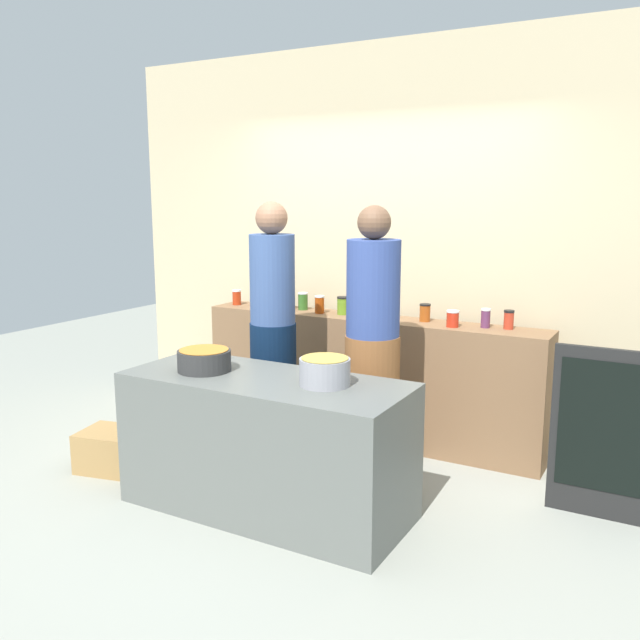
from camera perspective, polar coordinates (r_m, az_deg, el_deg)
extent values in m
plane|color=gray|center=(4.43, -2.28, -14.21)|extent=(12.00, 12.00, 0.00)
cube|color=tan|center=(5.33, 5.82, 6.66)|extent=(4.80, 0.12, 3.00)
cube|color=brown|center=(5.18, 4.06, -4.93)|extent=(2.70, 0.36, 0.95)
cube|color=#595D59|center=(4.04, -4.57, -10.49)|extent=(1.70, 0.70, 0.81)
cylinder|color=#A52D11|center=(5.68, -7.08, 1.86)|extent=(0.07, 0.07, 0.11)
cylinder|color=silver|center=(5.67, -7.10, 2.50)|extent=(0.08, 0.08, 0.01)
cylinder|color=#34561F|center=(5.53, -4.22, 1.56)|extent=(0.07, 0.07, 0.09)
cylinder|color=silver|center=(5.52, -4.23, 2.09)|extent=(0.08, 0.08, 0.01)
cylinder|color=#452243|center=(5.45, -2.56, 1.67)|extent=(0.08, 0.08, 0.13)
cylinder|color=black|center=(5.44, -2.57, 2.42)|extent=(0.08, 0.08, 0.01)
cylinder|color=#2F5C21|center=(5.39, -1.46, 1.56)|extent=(0.08, 0.08, 0.13)
cylinder|color=silver|center=(5.38, -1.46, 2.29)|extent=(0.08, 0.08, 0.01)
cylinder|color=#9A380B|center=(5.23, -0.04, 1.27)|extent=(0.07, 0.07, 0.13)
cylinder|color=silver|center=(5.22, -0.04, 2.02)|extent=(0.08, 0.08, 0.01)
cylinder|color=#5D8520|center=(5.18, 1.95, 1.16)|extent=(0.09, 0.09, 0.13)
cylinder|color=black|center=(5.17, 1.96, 1.92)|extent=(0.09, 0.09, 0.01)
cylinder|color=#9A4515|center=(4.95, 8.90, 0.56)|extent=(0.08, 0.08, 0.12)
cylinder|color=black|center=(4.94, 8.92, 1.30)|extent=(0.08, 0.08, 0.01)
cylinder|color=red|center=(4.77, 11.19, 0.03)|extent=(0.08, 0.08, 0.10)
cylinder|color=silver|center=(4.76, 11.22, 0.72)|extent=(0.09, 0.09, 0.01)
cylinder|color=#592D50|center=(4.80, 13.88, 0.08)|extent=(0.06, 0.06, 0.12)
cylinder|color=silver|center=(4.78, 13.92, 0.87)|extent=(0.07, 0.07, 0.01)
cylinder|color=#AE331F|center=(4.79, 15.73, -0.06)|extent=(0.07, 0.07, 0.12)
cylinder|color=black|center=(4.78, 15.77, 0.71)|extent=(0.07, 0.07, 0.01)
cylinder|color=#2D2D2D|center=(4.11, -9.80, -3.41)|extent=(0.32, 0.32, 0.13)
cylinder|color=#AF702A|center=(4.09, -9.83, -2.50)|extent=(0.30, 0.30, 0.00)
cylinder|color=gray|center=(3.74, 0.41, -4.42)|extent=(0.29, 0.29, 0.15)
cylinder|color=#AC9341|center=(3.72, 0.41, -3.24)|extent=(0.26, 0.26, 0.00)
cylinder|color=#0A1C36|center=(4.74, -3.95, -6.15)|extent=(0.32, 0.32, 0.99)
cylinder|color=#375082|center=(4.58, -4.07, 3.48)|extent=(0.31, 0.31, 0.61)
sphere|color=#8C6047|center=(4.55, -4.14, 8.64)|extent=(0.22, 0.22, 0.22)
cylinder|color=brown|center=(4.37, 4.39, -7.67)|extent=(0.35, 0.35, 0.98)
cylinder|color=#304482|center=(4.19, 4.55, 2.71)|extent=(0.34, 0.34, 0.60)
sphere|color=brown|center=(4.15, 4.63, 8.27)|extent=(0.21, 0.21, 0.21)
cube|color=#9C7645|center=(4.89, -17.08, -10.52)|extent=(0.51, 0.43, 0.27)
cube|color=black|center=(4.23, 23.01, -8.95)|extent=(0.60, 0.04, 1.01)
cube|color=black|center=(4.19, 23.03, -8.39)|extent=(0.51, 0.01, 0.77)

